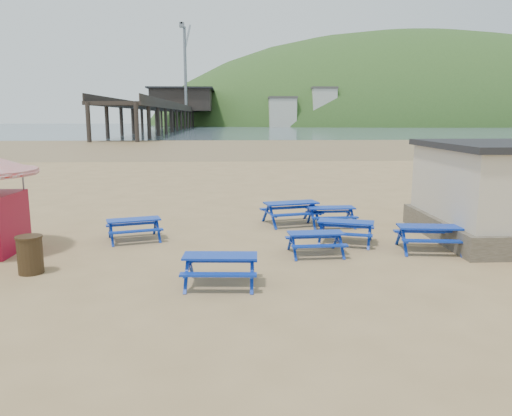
{
  "coord_description": "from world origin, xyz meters",
  "views": [
    {
      "loc": [
        0.25,
        -14.56,
        3.96
      ],
      "look_at": [
        1.08,
        1.5,
        1.0
      ],
      "focal_mm": 35.0,
      "sensor_mm": 36.0,
      "label": 1
    }
  ],
  "objects": [
    {
      "name": "sea",
      "position": [
        0.0,
        170.0,
        0.01
      ],
      "size": [
        400.0,
        400.0,
        0.0
      ],
      "primitive_type": "plane",
      "color": "#42525E",
      "rests_on": "ground"
    },
    {
      "name": "pier",
      "position": [
        -17.99,
        178.23,
        5.46
      ],
      "size": [
        24.0,
        220.0,
        39.29
      ],
      "color": "black",
      "rests_on": "ground"
    },
    {
      "name": "picnic_table_blue_e",
      "position": [
        -0.01,
        -3.15,
        0.37
      ],
      "size": [
        1.83,
        1.52,
        0.73
      ],
      "rotation": [
        0.0,
        0.0,
        -0.06
      ],
      "color": "#071798",
      "rests_on": "ground"
    },
    {
      "name": "picnic_table_blue_c",
      "position": [
        3.92,
        3.16,
        0.35
      ],
      "size": [
        1.73,
        1.42,
        0.7
      ],
      "rotation": [
        0.0,
        0.0,
        0.04
      ],
      "color": "#071798",
      "rests_on": "ground"
    },
    {
      "name": "picnic_table_blue_a",
      "position": [
        -2.88,
        1.36,
        0.35
      ],
      "size": [
        2.0,
        1.79,
        0.7
      ],
      "rotation": [
        0.0,
        0.0,
        0.3
      ],
      "color": "#071798",
      "rests_on": "ground"
    },
    {
      "name": "picnic_table_blue_g",
      "position": [
        3.87,
        0.61,
        0.36
      ],
      "size": [
        2.07,
        1.86,
        0.72
      ],
      "rotation": [
        0.0,
        0.0,
        -0.32
      ],
      "color": "#071798",
      "rests_on": "ground"
    },
    {
      "name": "picnic_table_blue_b",
      "position": [
        2.49,
        3.57,
        0.41
      ],
      "size": [
        2.3,
        2.02,
        0.83
      ],
      "rotation": [
        0.0,
        0.0,
        0.24
      ],
      "color": "#071798",
      "rests_on": "ground"
    },
    {
      "name": "litter_bin",
      "position": [
        -4.87,
        -2.01,
        0.5
      ],
      "size": [
        0.67,
        0.67,
        0.98
      ],
      "color": "#3D2815",
      "rests_on": "ground"
    },
    {
      "name": "picnic_table_blue_d",
      "position": [
        2.7,
        -0.65,
        0.33
      ],
      "size": [
        1.66,
        1.37,
        0.66
      ],
      "rotation": [
        0.0,
        0.0,
        0.06
      ],
      "color": "#071798",
      "rests_on": "ground"
    },
    {
      "name": "picnic_table_blue_f",
      "position": [
        6.14,
        -0.41,
        0.38
      ],
      "size": [
        1.97,
        1.66,
        0.76
      ],
      "rotation": [
        0.0,
        0.0,
        -0.12
      ],
      "color": "#071798",
      "rests_on": "ground"
    },
    {
      "name": "ground",
      "position": [
        0.0,
        0.0,
        0.0
      ],
      "size": [
        400.0,
        400.0,
        0.0
      ],
      "primitive_type": "plane",
      "color": "tan",
      "rests_on": "ground"
    },
    {
      "name": "headland_town",
      "position": [
        90.0,
        229.68,
        -9.91
      ],
      "size": [
        264.0,
        144.0,
        108.0
      ],
      "color": "#2D4C1E",
      "rests_on": "ground"
    },
    {
      "name": "wet_sand",
      "position": [
        0.0,
        55.0,
        0.0
      ],
      "size": [
        400.0,
        400.0,
        0.0
      ],
      "primitive_type": "plane",
      "color": "olive",
      "rests_on": "ground"
    }
  ]
}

